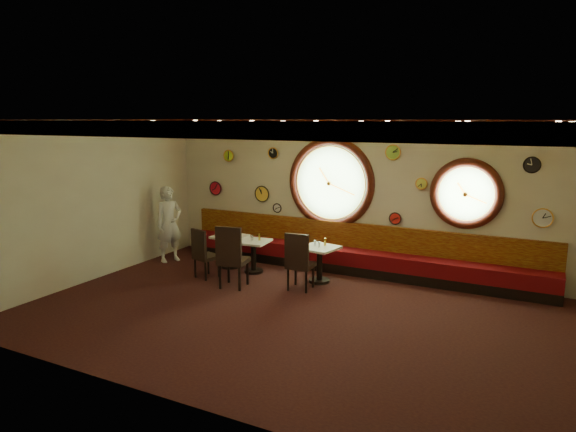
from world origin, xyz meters
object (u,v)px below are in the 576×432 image
object	(u,v)px
condiment_a_bottle	(235,232)
condiment_c_bottle	(325,242)
condiment_c_pepper	(319,244)
table_a	(230,247)
chair_a	(203,250)
table_b	(254,252)
condiment_a_pepper	(227,234)
waiter	(169,224)
condiment_b_pepper	(251,239)
condiment_c_salt	(315,243)
condiment_b_salt	(252,238)
table_c	(319,260)
chair_c	(299,258)
chair_b	(231,253)
condiment_a_salt	(230,232)
condiment_b_bottle	(259,237)

from	to	relation	value
condiment_a_bottle	condiment_c_bottle	xyz separation A→B (m)	(2.13, 0.00, 0.02)
condiment_c_pepper	condiment_a_bottle	distance (m)	2.08
table_a	chair_a	distance (m)	0.93
table_b	condiment_a_bottle	distance (m)	0.67
condiment_a_pepper	waiter	bearing A→B (deg)	-174.88
condiment_a_bottle	condiment_b_pepper	bearing A→B (deg)	-21.51
condiment_c_bottle	table_a	bearing A→B (deg)	-178.48
condiment_c_salt	condiment_c_pepper	size ratio (longest dim) A/B	1.00
condiment_a_bottle	waiter	world-z (taller)	waiter
condiment_b_salt	condiment_c_pepper	distance (m)	1.55
table_c	chair_c	world-z (taller)	chair_c
chair_b	condiment_c_salt	size ratio (longest dim) A/B	6.83
chair_a	waiter	size ratio (longest dim) A/B	0.37
table_c	condiment_a_pepper	distance (m)	2.21
table_c	condiment_a_salt	distance (m)	2.24
table_a	chair_c	xyz separation A→B (m)	(2.02, -0.72, 0.19)
chair_b	chair_c	bearing A→B (deg)	12.04
waiter	chair_b	bearing A→B (deg)	-90.43
table_b	chair_c	world-z (taller)	chair_c
chair_a	condiment_a_salt	size ratio (longest dim) A/B	5.82
table_b	condiment_c_bottle	size ratio (longest dim) A/B	4.59
condiment_c_bottle	chair_a	bearing A→B (deg)	-156.65
table_c	chair_a	distance (m)	2.37
condiment_a_salt	condiment_a_pepper	bearing A→B (deg)	-79.41
chair_b	condiment_a_bottle	distance (m)	1.45
condiment_a_pepper	condiment_c_bottle	world-z (taller)	condiment_c_bottle
table_b	condiment_a_pepper	bearing A→B (deg)	177.31
table_a	condiment_a_pepper	world-z (taller)	condiment_a_pepper
condiment_b_pepper	condiment_c_pepper	xyz separation A→B (m)	(1.53, 0.04, 0.04)
table_c	condiment_c_pepper	distance (m)	0.33
condiment_c_bottle	condiment_a_bottle	bearing A→B (deg)	-179.95
table_a	condiment_c_pepper	distance (m)	2.20
chair_a	chair_b	world-z (taller)	chair_b
condiment_b_salt	condiment_a_pepper	bearing A→B (deg)	177.95
condiment_c_salt	condiment_b_bottle	size ratio (longest dim) A/B	0.78
condiment_a_pepper	condiment_c_bottle	size ratio (longest dim) A/B	0.67
condiment_a_bottle	condiment_b_salt	bearing A→B (deg)	-15.28
condiment_b_pepper	condiment_a_bottle	bearing A→B (deg)	158.49
chair_c	chair_a	bearing A→B (deg)	-177.90
chair_c	condiment_c_pepper	distance (m)	0.64
table_c	condiment_c_pepper	bearing A→B (deg)	-76.74
chair_a	condiment_a_bottle	world-z (taller)	chair_a
waiter	table_c	bearing A→B (deg)	-65.17
table_a	chair_a	xyz separation A→B (m)	(-0.04, -0.92, 0.14)
table_c	condiment_c_salt	world-z (taller)	condiment_c_salt
condiment_b_pepper	waiter	world-z (taller)	waiter
table_b	condiment_b_salt	xyz separation A→B (m)	(-0.03, 0.01, 0.31)
condiment_a_pepper	condiment_a_bottle	xyz separation A→B (m)	(0.13, 0.12, 0.02)
chair_b	waiter	world-z (taller)	waiter
condiment_b_pepper	condiment_a_salt	bearing A→B (deg)	161.06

